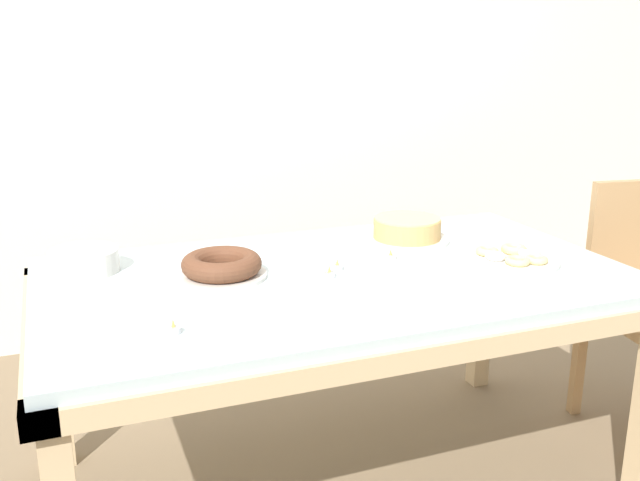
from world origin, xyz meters
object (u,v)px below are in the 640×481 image
(tealight_left_edge, at_px, (173,329))
(tealight_near_front, at_px, (337,267))
(plate_stack, at_px, (85,261))
(cake_chocolate_round, at_px, (407,230))
(tealight_near_cakes, at_px, (390,257))
(tealight_right_edge, at_px, (329,274))
(pastry_platter, at_px, (513,258))
(cake_golden_bundt, at_px, (222,266))

(tealight_left_edge, height_order, tealight_near_front, same)
(plate_stack, bearing_deg, cake_chocolate_round, -2.60)
(plate_stack, distance_m, tealight_near_front, 0.79)
(tealight_near_cakes, xyz_separation_m, tealight_near_front, (-0.20, -0.04, 0.00))
(tealight_right_edge, relative_size, tealight_left_edge, 1.00)
(tealight_near_cakes, relative_size, tealight_left_edge, 1.00)
(cake_chocolate_round, relative_size, pastry_platter, 1.00)
(tealight_near_cakes, bearing_deg, cake_golden_bundt, 177.91)
(plate_stack, relative_size, tealight_right_edge, 5.25)
(cake_golden_bundt, relative_size, tealight_near_cakes, 6.83)
(pastry_platter, height_order, tealight_right_edge, pastry_platter)
(cake_golden_bundt, bearing_deg, plate_stack, 151.39)
(tealight_right_edge, distance_m, tealight_near_front, 0.08)
(cake_chocolate_round, bearing_deg, tealight_left_edge, -150.03)
(tealight_left_edge, bearing_deg, cake_golden_bundt, 60.51)
(cake_golden_bundt, bearing_deg, pastry_platter, -11.29)
(cake_golden_bundt, xyz_separation_m, tealight_near_cakes, (0.56, -0.02, -0.03))
(tealight_left_edge, bearing_deg, tealight_near_cakes, 24.63)
(tealight_near_cakes, height_order, tealight_near_front, same)
(pastry_platter, relative_size, tealight_left_edge, 7.59)
(tealight_right_edge, bearing_deg, tealight_near_front, 49.17)
(pastry_platter, xyz_separation_m, tealight_right_edge, (-0.61, 0.07, -0.00))
(cake_golden_bundt, xyz_separation_m, tealight_near_front, (0.35, -0.06, -0.03))
(cake_chocolate_round, distance_m, plate_stack, 1.10)
(plate_stack, distance_m, tealight_right_edge, 0.76)
(plate_stack, bearing_deg, tealight_right_edge, -25.13)
(plate_stack, xyz_separation_m, tealight_left_edge, (0.17, -0.58, -0.02))
(tealight_near_cakes, relative_size, tealight_near_front, 1.00)
(tealight_near_cakes, distance_m, tealight_left_edge, 0.85)
(pastry_platter, relative_size, tealight_near_cakes, 7.59)
(cake_golden_bundt, height_order, tealight_right_edge, cake_golden_bundt)
(cake_golden_bundt, bearing_deg, tealight_near_front, -9.15)
(tealight_right_edge, bearing_deg, tealight_near_cakes, 20.28)
(plate_stack, xyz_separation_m, tealight_right_edge, (0.69, -0.32, -0.02))
(tealight_near_front, bearing_deg, tealight_near_cakes, 10.20)
(plate_stack, distance_m, tealight_near_cakes, 0.97)
(tealight_near_front, bearing_deg, cake_golden_bundt, 170.85)
(pastry_platter, relative_size, plate_stack, 1.45)
(tealight_near_front, bearing_deg, cake_chocolate_round, 31.15)
(plate_stack, height_order, tealight_left_edge, plate_stack)
(tealight_right_edge, bearing_deg, tealight_left_edge, -153.33)
(tealight_near_cakes, distance_m, tealight_near_front, 0.21)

